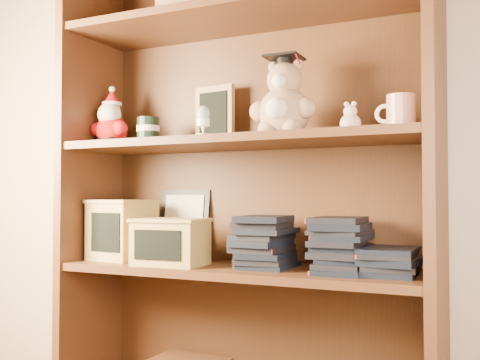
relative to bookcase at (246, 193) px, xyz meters
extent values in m
cube|color=#C6AE8F|center=(0.16, 0.14, 0.47)|extent=(3.00, 0.04, 2.50)
cube|color=#512C17|center=(-0.58, -0.05, 0.02)|extent=(0.03, 0.35, 1.60)
cube|color=#512C17|center=(0.59, -0.05, 0.02)|extent=(0.03, 0.35, 1.60)
cube|color=#4B2914|center=(0.00, 0.11, 0.02)|extent=(1.20, 0.02, 1.60)
cube|color=#512C17|center=(0.00, -0.05, 0.56)|extent=(1.14, 0.33, 0.02)
cube|color=#9E7547|center=(-0.15, -0.05, 0.63)|extent=(0.22, 0.18, 0.12)
cube|color=#512C17|center=(0.00, -0.05, -0.24)|extent=(1.14, 0.33, 0.02)
cube|color=#512C17|center=(0.00, -0.05, 0.16)|extent=(1.14, 0.33, 0.02)
sphere|color=#A50F0F|center=(-0.50, -0.05, 0.22)|extent=(0.11, 0.11, 0.11)
sphere|color=#A50F0F|center=(-0.55, -0.07, 0.23)|extent=(0.05, 0.05, 0.05)
sphere|color=#A50F0F|center=(-0.45, -0.07, 0.23)|extent=(0.05, 0.05, 0.05)
sphere|color=black|center=(-0.52, -0.08, 0.18)|extent=(0.04, 0.04, 0.04)
sphere|color=black|center=(-0.47, -0.08, 0.18)|extent=(0.04, 0.04, 0.04)
sphere|color=white|center=(-0.50, -0.06, 0.28)|extent=(0.08, 0.08, 0.08)
sphere|color=#D8B293|center=(-0.50, -0.05, 0.30)|extent=(0.06, 0.06, 0.06)
cone|color=#A50F0F|center=(-0.50, -0.05, 0.34)|extent=(0.06, 0.06, 0.06)
sphere|color=white|center=(-0.50, -0.05, 0.37)|extent=(0.02, 0.02, 0.02)
cylinder|color=white|center=(-0.50, -0.05, 0.32)|extent=(0.07, 0.07, 0.01)
cylinder|color=black|center=(-0.34, -0.05, 0.21)|extent=(0.08, 0.08, 0.09)
cylinder|color=beige|center=(-0.34, -0.05, 0.22)|extent=(0.08, 0.08, 0.02)
cube|color=#9E7547|center=(-0.15, 0.06, 0.27)|extent=(0.16, 0.04, 0.20)
cube|color=black|center=(-0.15, 0.05, 0.27)|extent=(0.12, 0.02, 0.16)
cube|color=#9E7547|center=(-0.15, 0.10, 0.19)|extent=(0.08, 0.08, 0.01)
cylinder|color=white|center=(-0.09, -0.13, 0.18)|extent=(0.05, 0.05, 0.01)
cone|color=white|center=(-0.09, -0.13, 0.20)|extent=(0.02, 0.02, 0.03)
cylinder|color=white|center=(-0.09, -0.13, 0.22)|extent=(0.04, 0.04, 0.02)
ellipsoid|color=#A8BCCC|center=(-0.09, -0.13, 0.24)|extent=(0.04, 0.04, 0.05)
sphere|color=tan|center=(0.15, -0.05, 0.24)|extent=(0.16, 0.16, 0.16)
sphere|color=white|center=(0.15, -0.12, 0.25)|extent=(0.07, 0.07, 0.07)
sphere|color=tan|center=(0.08, -0.07, 0.25)|extent=(0.06, 0.06, 0.06)
sphere|color=tan|center=(0.22, -0.07, 0.25)|extent=(0.06, 0.06, 0.06)
sphere|color=tan|center=(0.11, -0.10, 0.19)|extent=(0.06, 0.06, 0.06)
sphere|color=tan|center=(0.19, -0.10, 0.19)|extent=(0.06, 0.06, 0.06)
sphere|color=tan|center=(0.15, -0.05, 0.34)|extent=(0.11, 0.11, 0.11)
sphere|color=white|center=(0.15, -0.10, 0.33)|extent=(0.04, 0.04, 0.04)
sphere|color=tan|center=(0.11, -0.04, 0.39)|extent=(0.04, 0.04, 0.04)
sphere|color=tan|center=(0.19, -0.04, 0.39)|extent=(0.04, 0.04, 0.04)
cylinder|color=black|center=(0.15, -0.05, 0.40)|extent=(0.05, 0.05, 0.02)
cube|color=black|center=(0.15, -0.05, 0.41)|extent=(0.11, 0.11, 0.01)
cylinder|color=#A50F0F|center=(0.20, -0.07, 0.40)|extent=(0.00, 0.05, 0.03)
sphere|color=beige|center=(0.35, -0.05, 0.20)|extent=(0.06, 0.06, 0.06)
sphere|color=beige|center=(0.35, -0.05, 0.23)|extent=(0.04, 0.04, 0.04)
sphere|color=beige|center=(0.34, -0.05, 0.26)|extent=(0.02, 0.02, 0.02)
sphere|color=beige|center=(0.36, -0.05, 0.26)|extent=(0.02, 0.02, 0.02)
cylinder|color=silver|center=(0.50, -0.05, 0.22)|extent=(0.08, 0.08, 0.10)
torus|color=white|center=(0.45, -0.05, 0.22)|extent=(0.06, 0.01, 0.06)
cube|color=black|center=(-0.28, 0.09, -0.11)|extent=(0.20, 0.05, 0.24)
cube|color=beige|center=(-0.28, 0.08, -0.11)|extent=(0.16, 0.03, 0.20)
cube|color=#B08F48|center=(-0.45, -0.05, -0.13)|extent=(0.20, 0.20, 0.20)
cube|color=black|center=(-0.45, -0.14, -0.13)|extent=(0.13, 0.02, 0.13)
cube|color=#B08F48|center=(-0.45, -0.05, -0.03)|extent=(0.21, 0.21, 0.01)
cube|color=#B08F48|center=(-0.21, -0.12, -0.16)|extent=(0.22, 0.16, 0.14)
cube|color=black|center=(-0.21, -0.19, -0.16)|extent=(0.16, 0.01, 0.09)
cube|color=#B08F48|center=(-0.21, -0.12, -0.09)|extent=(0.23, 0.17, 0.01)
cube|color=black|center=(0.09, -0.05, -0.22)|extent=(0.14, 0.20, 0.02)
cube|color=black|center=(0.09, -0.05, -0.20)|extent=(0.14, 0.20, 0.02)
cube|color=black|center=(0.09, -0.05, -0.19)|extent=(0.14, 0.20, 0.02)
cube|color=black|center=(0.09, -0.05, -0.17)|extent=(0.14, 0.20, 0.02)
cube|color=black|center=(0.09, -0.05, -0.16)|extent=(0.14, 0.20, 0.02)
cube|color=black|center=(0.09, -0.05, -0.14)|extent=(0.14, 0.20, 0.02)
cube|color=black|center=(0.09, -0.05, -0.12)|extent=(0.14, 0.20, 0.02)
cube|color=black|center=(0.09, -0.05, -0.11)|extent=(0.14, 0.20, 0.02)
cube|color=black|center=(0.09, -0.05, -0.09)|extent=(0.14, 0.20, 0.02)
cube|color=black|center=(0.32, -0.05, -0.22)|extent=(0.14, 0.20, 0.02)
cube|color=black|center=(0.32, -0.05, -0.20)|extent=(0.14, 0.20, 0.02)
cube|color=black|center=(0.32, -0.05, -0.19)|extent=(0.14, 0.20, 0.02)
cube|color=black|center=(0.32, -0.05, -0.17)|extent=(0.14, 0.20, 0.02)
cube|color=black|center=(0.32, -0.05, -0.16)|extent=(0.14, 0.20, 0.02)
cube|color=black|center=(0.32, -0.05, -0.14)|extent=(0.14, 0.20, 0.02)
cube|color=black|center=(0.32, -0.05, -0.12)|extent=(0.14, 0.20, 0.02)
cube|color=black|center=(0.32, -0.05, -0.11)|extent=(0.14, 0.20, 0.02)
cube|color=black|center=(0.32, -0.05, -0.09)|extent=(0.14, 0.20, 0.02)
cube|color=black|center=(0.32, -0.05, -0.08)|extent=(0.14, 0.20, 0.02)
cube|color=black|center=(0.46, -0.05, -0.22)|extent=(0.14, 0.20, 0.02)
cube|color=black|center=(0.46, -0.05, -0.20)|extent=(0.14, 0.20, 0.02)
cube|color=black|center=(0.46, -0.05, -0.19)|extent=(0.14, 0.20, 0.02)
cube|color=black|center=(0.46, -0.05, -0.17)|extent=(0.14, 0.20, 0.02)
cube|color=black|center=(0.46, -0.05, -0.16)|extent=(0.14, 0.20, 0.02)
camera|label=1|loc=(0.75, -1.64, -0.01)|focal=42.00mm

